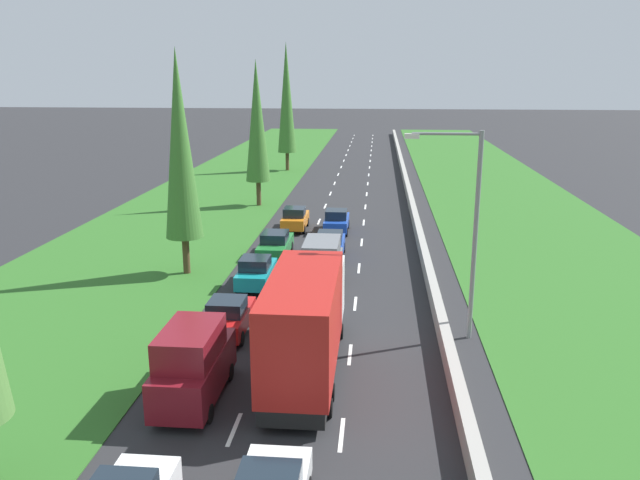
% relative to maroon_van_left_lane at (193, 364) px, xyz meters
% --- Properties ---
extents(ground_plane, '(300.00, 300.00, 0.00)m').
position_rel_maroon_van_left_lane_xyz_m(ground_plane, '(3.57, 43.21, -1.40)').
color(ground_plane, '#28282B').
rests_on(ground_plane, ground).
extents(grass_verge_left, '(14.00, 140.00, 0.04)m').
position_rel_maroon_van_left_lane_xyz_m(grass_verge_left, '(-9.08, 43.21, -1.38)').
color(grass_verge_left, '#2D6623').
rests_on(grass_verge_left, ground).
extents(grass_verge_right, '(14.00, 140.00, 0.04)m').
position_rel_maroon_van_left_lane_xyz_m(grass_verge_right, '(17.92, 43.21, -1.38)').
color(grass_verge_right, '#2D6623').
rests_on(grass_verge_right, ground).
extents(median_barrier, '(0.44, 120.00, 0.85)m').
position_rel_maroon_van_left_lane_xyz_m(median_barrier, '(9.27, 43.21, -0.97)').
color(median_barrier, '#9E9B93').
rests_on(median_barrier, ground).
extents(lane_markings, '(3.64, 116.00, 0.01)m').
position_rel_maroon_van_left_lane_xyz_m(lane_markings, '(3.57, 43.21, -1.39)').
color(lane_markings, white).
rests_on(lane_markings, ground).
extents(maroon_van_left_lane, '(1.96, 4.90, 2.82)m').
position_rel_maroon_van_left_lane_xyz_m(maroon_van_left_lane, '(0.00, 0.00, 0.00)').
color(maroon_van_left_lane, maroon).
rests_on(maroon_van_left_lane, ground).
extents(red_hatchback_left_lane, '(1.74, 3.90, 1.72)m').
position_rel_maroon_van_left_lane_xyz_m(red_hatchback_left_lane, '(-0.12, 5.84, -0.56)').
color(red_hatchback_left_lane, red).
rests_on(red_hatchback_left_lane, ground).
extents(teal_hatchback_left_lane, '(1.74, 3.90, 1.72)m').
position_rel_maroon_van_left_lane_xyz_m(teal_hatchback_left_lane, '(-0.13, 12.35, -0.56)').
color(teal_hatchback_left_lane, teal).
rests_on(teal_hatchback_left_lane, ground).
extents(green_sedan_left_lane, '(1.82, 4.50, 1.64)m').
position_rel_maroon_van_left_lane_xyz_m(green_sedan_left_lane, '(-0.02, 18.18, -0.59)').
color(green_sedan_left_lane, '#237A33').
rests_on(green_sedan_left_lane, ground).
extents(red_box_truck_centre_lane, '(2.46, 9.40, 4.18)m').
position_rel_maroon_van_left_lane_xyz_m(red_box_truck_centre_lane, '(3.71, 2.37, 0.78)').
color(red_box_truck_centre_lane, black).
rests_on(red_box_truck_centre_lane, ground).
extents(orange_hatchback_left_lane, '(1.74, 3.90, 1.72)m').
position_rel_maroon_van_left_lane_xyz_m(orange_hatchback_left_lane, '(0.30, 25.43, -0.56)').
color(orange_hatchback_left_lane, orange).
rests_on(orange_hatchback_left_lane, ground).
extents(grey_van_centre_lane, '(1.96, 4.90, 2.82)m').
position_rel_maroon_van_left_lane_xyz_m(grey_van_centre_lane, '(3.48, 12.04, 0.00)').
color(grey_van_centre_lane, slate).
rests_on(grey_van_centre_lane, ground).
extents(blue_hatchback_centre_lane, '(1.74, 3.90, 1.72)m').
position_rel_maroon_van_left_lane_xyz_m(blue_hatchback_centre_lane, '(3.44, 18.36, -0.56)').
color(blue_hatchback_centre_lane, '#1E47B7').
rests_on(blue_hatchback_centre_lane, ground).
extents(blue_hatchback_centre_lane_fifth, '(1.74, 3.90, 1.72)m').
position_rel_maroon_van_left_lane_xyz_m(blue_hatchback_centre_lane_fifth, '(3.40, 24.93, -0.56)').
color(blue_hatchback_centre_lane_fifth, '#1E47B7').
rests_on(blue_hatchback_centre_lane_fifth, ground).
extents(poplar_tree_second, '(2.12, 2.12, 12.65)m').
position_rel_maroon_van_left_lane_xyz_m(poplar_tree_second, '(-4.58, 14.33, 5.98)').
color(poplar_tree_second, '#4C3823').
rests_on(poplar_tree_second, ground).
extents(poplar_tree_third, '(2.11, 2.11, 12.45)m').
position_rel_maroon_van_left_lane_xyz_m(poplar_tree_third, '(-4.01, 33.97, 5.87)').
color(poplar_tree_third, '#4C3823').
rests_on(poplar_tree_third, ground).
extents(poplar_tree_fourth, '(2.17, 2.17, 14.81)m').
position_rel_maroon_van_left_lane_xyz_m(poplar_tree_fourth, '(-4.43, 54.81, 7.06)').
color(poplar_tree_fourth, '#4C3823').
rests_on(poplar_tree_fourth, ground).
extents(street_light_mast, '(3.20, 0.28, 9.00)m').
position_rel_maroon_van_left_lane_xyz_m(street_light_mast, '(10.09, 6.46, 3.83)').
color(street_light_mast, gray).
rests_on(street_light_mast, ground).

